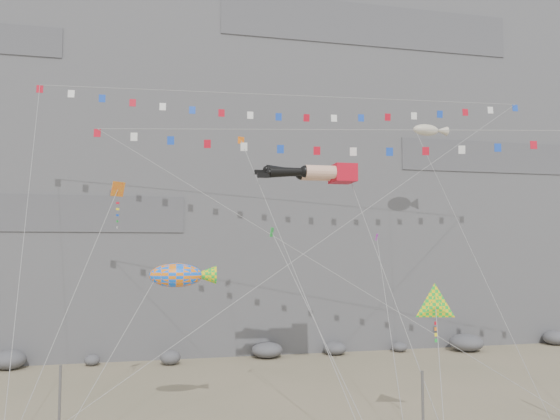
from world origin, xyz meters
name	(u,v)px	position (x,y,z in m)	size (l,w,h in m)	color
ground	(329,420)	(0.00, 0.00, 0.00)	(120.00, 120.00, 0.00)	gray
cliff	(242,109)	(0.00, 32.00, 25.00)	(80.00, 28.00, 50.00)	slate
talus_boulders	(267,350)	(0.00, 17.00, 0.60)	(60.00, 3.00, 1.20)	#5A5A5F
anchor_pole_left	(59,413)	(-13.18, -2.89, 2.05)	(0.12, 0.12, 4.11)	slate
anchor_pole_center	(423,418)	(2.08, -6.67, 1.97)	(0.12, 0.12, 3.94)	slate
legs_kite	(316,173)	(0.68, 4.48, 13.96)	(6.59, 12.71, 18.14)	red
flag_banner_upper	(292,96)	(0.58, 10.39, 20.62)	(35.96, 15.16, 29.46)	red
flag_banner_lower	(371,130)	(4.64, 4.95, 17.04)	(35.52, 11.90, 20.52)	red
harlequin_kite	(118,190)	(-11.37, 3.18, 12.48)	(4.97, 7.60, 14.68)	red
fish_windsock	(176,276)	(-8.17, 0.40, 7.78)	(7.36, 4.81, 10.26)	orange
delta_kite	(436,306)	(4.37, -3.73, 6.32)	(3.58, 5.60, 8.48)	yellow
blimp_windsock	(426,131)	(12.34, 12.00, 18.86)	(3.63, 15.30, 23.82)	beige
small_kite_a	(243,146)	(-3.66, 6.86, 15.98)	(4.11, 14.90, 22.05)	orange
small_kite_b	(377,241)	(4.95, 4.92, 9.70)	(3.68, 11.21, 14.84)	#B020BD
small_kite_c	(273,234)	(-2.73, 1.72, 9.98)	(3.64, 9.58, 13.77)	green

